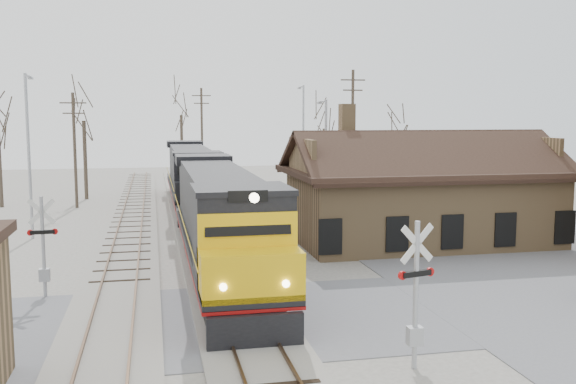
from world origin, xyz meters
name	(u,v)px	position (x,y,z in m)	size (l,w,h in m)	color
ground	(242,320)	(0.00, 0.00, 0.00)	(140.00, 140.00, 0.00)	#A9A499
road	(242,319)	(0.00, 0.00, 0.01)	(60.00, 9.00, 0.03)	slate
track_main	(207,239)	(0.00, 15.00, 0.07)	(3.40, 90.00, 0.24)	#A9A499
track_siding	(127,242)	(-4.50, 15.00, 0.07)	(3.40, 90.00, 0.24)	#A9A499
depot	(421,200)	(11.99, 12.00, 2.41)	(15.20, 9.31, 7.90)	#98774E
locomotive_lead	(220,218)	(0.00, 7.12, 2.55)	(3.26, 21.85, 4.86)	black
locomotive_trailing	(191,175)	(0.00, 29.25, 2.55)	(3.26, 21.85, 4.60)	black
crossbuck_near	(416,301)	(4.24, -5.44, 2.00)	(1.21, 0.38, 4.29)	#A5A8AD
crossbuck_far	(43,250)	(-7.31, 4.44, 1.91)	(1.16, 0.31, 4.08)	#A5A8AD
streetlight_a	(29,148)	(-10.04, 17.82, 5.37)	(0.25, 2.04, 9.66)	#A5A8AD
streetlight_b	(325,154)	(8.37, 19.53, 4.68)	(0.25, 2.04, 8.29)	#A5A8AD
streetlight_c	(303,135)	(10.19, 33.70, 5.49)	(0.25, 2.04, 9.90)	#A5A8AD
utility_pole_a	(75,148)	(-8.92, 30.49, 4.73)	(2.00, 0.24, 9.02)	#382D23
utility_pole_b	(202,134)	(2.21, 46.61, 5.29)	(2.00, 0.24, 10.13)	#382D23
utility_pole_c	(352,136)	(12.68, 27.12, 5.65)	(2.00, 0.24, 10.84)	#382D23
tree_b	(83,108)	(-8.69, 35.85, 7.92)	(4.54, 4.54, 11.11)	#382D23
tree_c	(181,104)	(0.25, 50.46, 8.51)	(4.88, 4.88, 11.94)	#382D23
tree_d	(324,119)	(14.84, 43.72, 6.84)	(3.93, 3.93, 9.62)	#382D23
tree_e	(396,123)	(20.87, 38.49, 6.46)	(3.71, 3.71, 9.09)	#382D23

